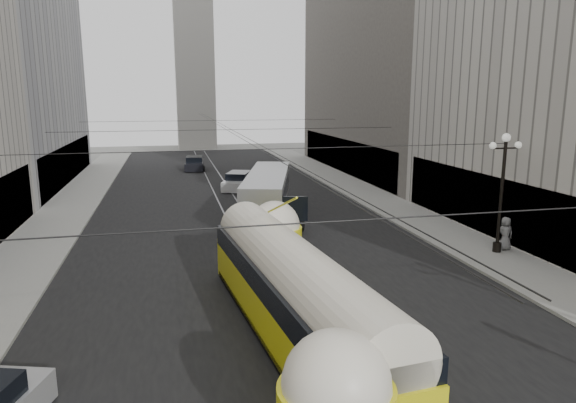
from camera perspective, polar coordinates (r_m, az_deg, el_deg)
road at (r=39.06m, az=-6.23°, el=-0.83°), size 20.00×85.00×0.02m
sidewalk_left at (r=42.91m, az=-22.94°, el=-0.46°), size 4.00×72.00×0.15m
sidewalk_right at (r=45.29m, az=8.46°, el=0.95°), size 4.00×72.00×0.15m
rail_left at (r=38.99m, az=-7.33°, el=-0.88°), size 0.12×85.00×0.04m
rail_right at (r=39.16m, az=-5.15°, el=-0.77°), size 0.12×85.00×0.04m
building_right_far at (r=59.22m, az=12.13°, el=19.11°), size 12.60×32.60×32.60m
distant_tower at (r=85.75m, az=-10.42°, el=15.91°), size 6.00×6.00×31.36m
lamppost_right_mid at (r=29.29m, az=22.70°, el=1.58°), size 1.86×0.44×6.37m
catenary at (r=37.24m, az=-6.07°, el=7.72°), size 25.00×72.00×0.23m
streetcar at (r=18.11m, az=0.65°, el=-9.95°), size 4.05×16.33×3.60m
city_bus at (r=35.81m, az=-2.28°, el=0.92°), size 5.72×12.88×3.16m
sedan_white_far at (r=47.13m, az=-5.50°, el=2.24°), size 3.70×5.43×1.59m
sedan_dark_far at (r=60.23m, az=-10.35°, el=4.16°), size 2.44×5.09×1.56m
pedestrian_sidewalk_right at (r=30.38m, az=23.00°, el=-3.29°), size 0.92×0.60×1.83m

